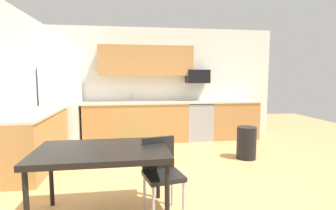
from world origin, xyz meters
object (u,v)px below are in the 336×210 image
at_px(oven_range, 198,121).
at_px(trash_bin, 246,143).
at_px(microwave, 198,76).
at_px(chair_near_table, 161,169).
at_px(dining_table, 102,154).
at_px(refrigerator, 63,106).

bearing_deg(oven_range, trash_bin, -73.00).
relative_size(oven_range, microwave, 1.69).
bearing_deg(oven_range, chair_near_table, -111.72).
bearing_deg(dining_table, refrigerator, 109.38).
xyz_separation_m(oven_range, chair_near_table, (-1.33, -3.33, 0.05)).
xyz_separation_m(microwave, chair_near_table, (-1.33, -3.43, -1.03)).
relative_size(microwave, dining_table, 0.39).
bearing_deg(trash_bin, dining_table, -144.57).
xyz_separation_m(microwave, dining_table, (-1.97, -3.47, -0.82)).
xyz_separation_m(refrigerator, dining_table, (1.16, -3.29, -0.17)).
relative_size(dining_table, trash_bin, 2.33).
distance_m(oven_range, microwave, 1.08).
distance_m(microwave, trash_bin, 2.17).
bearing_deg(refrigerator, oven_range, 1.47).
distance_m(dining_table, trash_bin, 3.05).
distance_m(oven_range, trash_bin, 1.70).
bearing_deg(refrigerator, chair_near_table, -61.13).
relative_size(dining_table, chair_near_table, 1.65).
relative_size(microwave, chair_near_table, 0.64).
relative_size(oven_range, trash_bin, 1.52).
distance_m(refrigerator, dining_table, 3.49).
height_order(oven_range, microwave, microwave).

